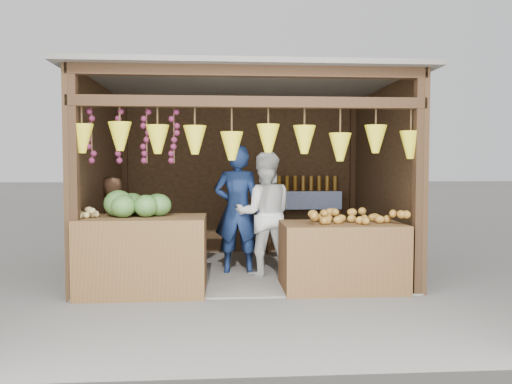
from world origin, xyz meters
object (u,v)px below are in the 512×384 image
(counter_right, at_px, (342,256))
(woman_standing, at_px, (264,214))
(counter_left, at_px, (144,255))
(vendor_seated, at_px, (113,214))
(man_standing, at_px, (237,210))

(counter_right, relative_size, woman_standing, 0.86)
(counter_left, xyz_separation_m, woman_standing, (1.49, 0.82, 0.39))
(counter_right, xyz_separation_m, woman_standing, (-0.87, 0.80, 0.44))
(woman_standing, bearing_deg, counter_right, 136.89)
(counter_left, relative_size, vendor_seated, 1.38)
(counter_left, xyz_separation_m, vendor_seated, (-0.63, 1.27, 0.36))
(vendor_seated, bearing_deg, counter_right, -179.25)
(counter_right, height_order, man_standing, man_standing)
(woman_standing, relative_size, vendor_seated, 1.60)
(man_standing, distance_m, vendor_seated, 1.79)
(man_standing, distance_m, woman_standing, 0.39)
(counter_left, distance_m, counter_right, 2.36)
(man_standing, xyz_separation_m, vendor_seated, (-1.76, 0.32, -0.08))
(counter_right, relative_size, vendor_seated, 1.38)
(counter_left, xyz_separation_m, counter_right, (2.36, 0.02, -0.05))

